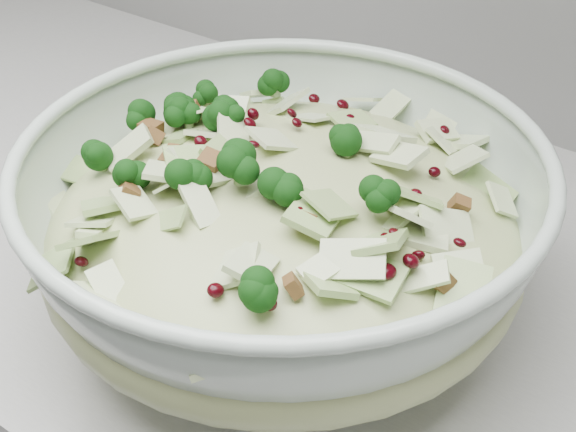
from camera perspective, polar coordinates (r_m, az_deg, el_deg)
name	(u,v)px	position (r m, az deg, el deg)	size (l,w,h in m)	color
mixing_bowl	(283,233)	(0.58, -0.35, -1.24)	(0.37, 0.37, 0.15)	#B5C7B9
salad	(283,206)	(0.57, -0.36, 0.71)	(0.45, 0.45, 0.15)	tan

